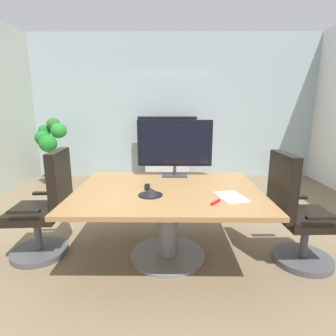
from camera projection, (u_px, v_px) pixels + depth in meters
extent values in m
plane|color=#7A664C|center=(176.00, 247.00, 2.90)|extent=(7.32, 7.32, 0.00)
cube|color=#9EB2B7|center=(174.00, 108.00, 5.65)|extent=(6.02, 0.10, 2.96)
cube|color=olive|center=(168.00, 191.00, 2.57)|extent=(1.77, 1.36, 0.04)
cylinder|color=slate|center=(168.00, 225.00, 2.65)|extent=(0.20, 0.20, 0.68)
cylinder|color=slate|center=(168.00, 255.00, 2.73)|extent=(0.76, 0.76, 0.03)
cylinder|color=#4C4C51|center=(40.00, 251.00, 2.76)|extent=(0.56, 0.56, 0.06)
cylinder|color=#4C4C51|center=(38.00, 233.00, 2.71)|extent=(0.07, 0.07, 0.36)
cube|color=black|center=(35.00, 213.00, 2.66)|extent=(0.51, 0.51, 0.10)
cube|color=black|center=(60.00, 181.00, 2.60)|extent=(0.12, 0.46, 0.60)
cube|color=black|center=(46.00, 193.00, 2.89)|extent=(0.28, 0.07, 0.03)
cube|color=black|center=(24.00, 212.00, 2.38)|extent=(0.28, 0.07, 0.03)
cylinder|color=#4C4C51|center=(302.00, 259.00, 2.62)|extent=(0.56, 0.56, 0.06)
cylinder|color=#4C4C51|center=(304.00, 239.00, 2.58)|extent=(0.07, 0.07, 0.36)
cube|color=black|center=(307.00, 218.00, 2.53)|extent=(0.50, 0.50, 0.10)
cube|color=black|center=(282.00, 185.00, 2.45)|extent=(0.11, 0.46, 0.60)
cube|color=black|center=(323.00, 218.00, 2.25)|extent=(0.28, 0.06, 0.03)
cube|color=black|center=(293.00, 197.00, 2.75)|extent=(0.28, 0.06, 0.03)
cube|color=#333338|center=(175.00, 175.00, 3.05)|extent=(0.28, 0.18, 0.02)
cylinder|color=#333338|center=(175.00, 170.00, 3.04)|extent=(0.04, 0.04, 0.10)
cube|color=black|center=(175.00, 143.00, 2.98)|extent=(0.84, 0.04, 0.52)
cube|color=black|center=(175.00, 143.00, 2.96)|extent=(0.77, 0.01, 0.47)
cube|color=#B7BABC|center=(167.00, 166.00, 5.58)|extent=(0.90, 0.36, 0.55)
cube|color=black|center=(167.00, 135.00, 5.41)|extent=(1.20, 0.06, 0.76)
cube|color=black|center=(167.00, 135.00, 5.38)|extent=(1.12, 0.01, 0.69)
cylinder|color=brown|center=(56.00, 177.00, 5.22)|extent=(0.34, 0.34, 0.30)
cylinder|color=brown|center=(54.00, 159.00, 5.14)|extent=(0.05, 0.05, 0.44)
sphere|color=#288330|center=(59.00, 130.00, 4.99)|extent=(0.29, 0.29, 0.29)
sphere|color=#2C6028|center=(54.00, 125.00, 5.12)|extent=(0.25, 0.25, 0.25)
sphere|color=#1B702B|center=(44.00, 131.00, 5.15)|extent=(0.23, 0.23, 0.23)
sphere|color=#1E6F2B|center=(43.00, 138.00, 4.92)|extent=(0.29, 0.29, 0.29)
sphere|color=#1D7C25|center=(48.00, 143.00, 4.85)|extent=(0.32, 0.32, 0.32)
cone|color=black|center=(150.00, 192.00, 2.37)|extent=(0.19, 0.19, 0.07)
cylinder|color=black|center=(151.00, 195.00, 2.38)|extent=(0.22, 0.22, 0.01)
cube|color=black|center=(147.00, 187.00, 2.60)|extent=(0.07, 0.17, 0.02)
cube|color=red|center=(215.00, 202.00, 2.18)|extent=(0.10, 0.11, 0.02)
cube|color=white|center=(231.00, 197.00, 2.33)|extent=(0.28, 0.34, 0.01)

